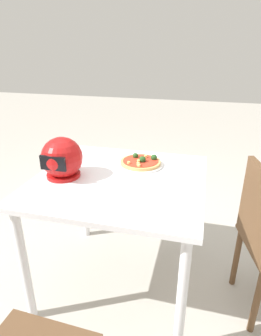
{
  "coord_description": "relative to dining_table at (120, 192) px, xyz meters",
  "views": [
    {
      "loc": [
        -0.43,
        1.41,
        1.46
      ],
      "look_at": [
        -0.04,
        -0.1,
        0.78
      ],
      "focal_mm": 30.41,
      "sensor_mm": 36.0,
      "label": 1
    }
  ],
  "objects": [
    {
      "name": "pizza_plate",
      "position": [
        -0.08,
        -0.2,
        0.1
      ],
      "size": [
        0.28,
        0.28,
        0.01
      ],
      "primitive_type": "cylinder",
      "color": "white",
      "rests_on": "dining_table"
    },
    {
      "name": "motorcycle_helmet",
      "position": [
        0.32,
        0.07,
        0.21
      ],
      "size": [
        0.23,
        0.23,
        0.23
      ],
      "color": "#B21414",
      "rests_on": "dining_table"
    },
    {
      "name": "ground_plane",
      "position": [
        0.0,
        0.0,
        -0.66
      ],
      "size": [
        14.0,
        14.0,
        0.0
      ],
      "primitive_type": "plane",
      "color": "#B2ADA3"
    },
    {
      "name": "pizza",
      "position": [
        -0.08,
        -0.21,
        0.12
      ],
      "size": [
        0.25,
        0.25,
        0.06
      ],
      "color": "tan",
      "rests_on": "pizza_plate"
    },
    {
      "name": "dining_table",
      "position": [
        0.0,
        0.0,
        0.0
      ],
      "size": [
        0.96,
        0.93,
        0.76
      ],
      "color": "white",
      "rests_on": "ground"
    }
  ]
}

